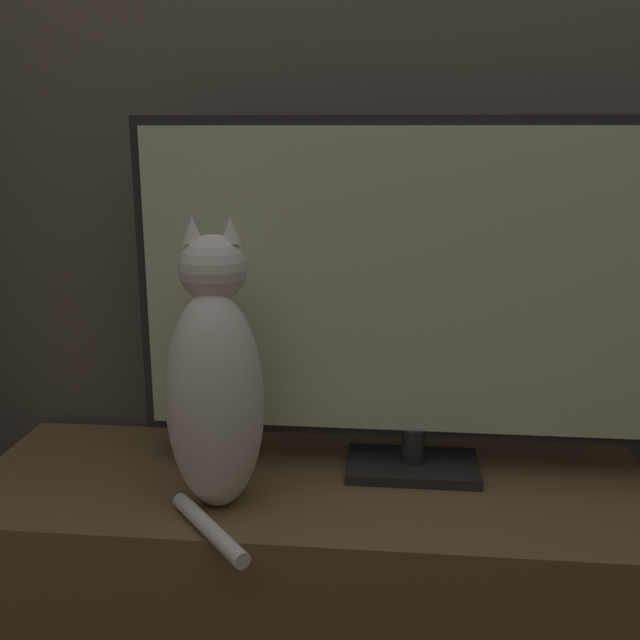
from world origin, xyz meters
TOP-DOWN VIEW (x-y plane):
  - wall_back at (0.00, 1.22)m, footprint 4.80×0.05m
  - tv_stand at (0.00, 0.95)m, footprint 1.30×0.46m
  - tv at (0.19, 1.02)m, footprint 1.07×0.15m
  - cat at (-0.16, 0.85)m, footprint 0.19×0.30m

SIDE VIEW (x-z plane):
  - tv_stand at x=0.00m, z-range 0.00..0.54m
  - cat at x=-0.16m, z-range 0.51..1.02m
  - tv at x=0.19m, z-range 0.56..1.24m
  - wall_back at x=0.00m, z-range 0.00..2.60m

